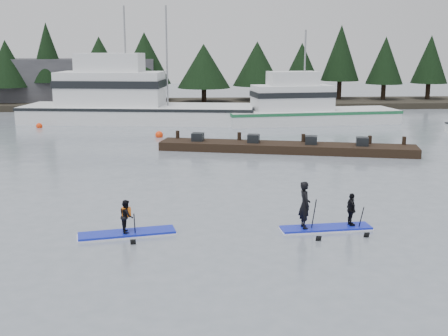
{
  "coord_description": "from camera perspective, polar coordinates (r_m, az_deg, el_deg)",
  "views": [
    {
      "loc": [
        -1.56,
        -17.85,
        6.3
      ],
      "look_at": [
        0.0,
        6.0,
        1.1
      ],
      "focal_mm": 45.0,
      "sensor_mm": 36.0,
      "label": 1
    }
  ],
  "objects": [
    {
      "name": "fishing_boat_medium",
      "position": [
        47.54,
        8.39,
        5.26
      ],
      "size": [
        14.64,
        5.73,
        8.52
      ],
      "rotation": [
        0.0,
        0.0,
        0.12
      ],
      "color": "white",
      "rests_on": "ground"
    },
    {
      "name": "treeline",
      "position": [
        60.2,
        -2.25,
        6.26
      ],
      "size": [
        60.0,
        4.0,
        8.0
      ],
      "primitive_type": null,
      "color": "black",
      "rests_on": "ground"
    },
    {
      "name": "paddleboard_duo",
      "position": [
        19.9,
        10.04,
        -4.53
      ],
      "size": [
        3.23,
        1.26,
        2.27
      ],
      "rotation": [
        0.0,
        0.0,
        0.09
      ],
      "color": "#1422C0",
      "rests_on": "ground"
    },
    {
      "name": "fishing_boat_large",
      "position": [
        48.44,
        -9.35,
        5.63
      ],
      "size": [
        19.85,
        7.96,
        10.7
      ],
      "rotation": [
        0.0,
        0.0,
        -0.14
      ],
      "color": "white",
      "rests_on": "ground"
    },
    {
      "name": "far_shore",
      "position": [
        60.17,
        -2.25,
        6.54
      ],
      "size": [
        70.0,
        8.0,
        0.6
      ],
      "primitive_type": "cube",
      "color": "#2D281E",
      "rests_on": "ground"
    },
    {
      "name": "floating_dock",
      "position": [
        34.37,
        6.32,
        2.07
      ],
      "size": [
        15.54,
        5.64,
        0.52
      ],
      "primitive_type": "cube",
      "rotation": [
        0.0,
        0.0,
        -0.24
      ],
      "color": "black",
      "rests_on": "ground"
    },
    {
      "name": "buoy_a",
      "position": [
        46.72,
        -18.25,
        3.91
      ],
      "size": [
        0.48,
        0.48,
        0.48
      ],
      "primitive_type": "sphere",
      "color": "#FF3A0C",
      "rests_on": "ground"
    },
    {
      "name": "buoy_c",
      "position": [
        47.2,
        12.75,
        4.3
      ],
      "size": [
        0.63,
        0.63,
        0.63
      ],
      "primitive_type": "sphere",
      "color": "#FF3A0C",
      "rests_on": "ground"
    },
    {
      "name": "buoy_b",
      "position": [
        40.02,
        -6.6,
        3.14
      ],
      "size": [
        0.55,
        0.55,
        0.55
      ],
      "primitive_type": "sphere",
      "color": "#FF3A0C",
      "rests_on": "ground"
    },
    {
      "name": "ground",
      "position": [
        18.99,
        1.19,
        -7.1
      ],
      "size": [
        160.0,
        160.0,
        0.0
      ],
      "primitive_type": "plane",
      "color": "slate",
      "rests_on": "ground"
    },
    {
      "name": "paddleboard_solo",
      "position": [
        19.41,
        -9.85,
        -5.75
      ],
      "size": [
        3.35,
        1.41,
        1.75
      ],
      "rotation": [
        0.0,
        0.0,
        0.2
      ],
      "color": "#1322B7",
      "rests_on": "ground"
    },
    {
      "name": "waterfront_building",
      "position": [
        63.2,
        -15.26,
        8.4
      ],
      "size": [
        18.0,
        6.0,
        5.0
      ],
      "primitive_type": "cube",
      "color": "#4C4C51",
      "rests_on": "ground"
    }
  ]
}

